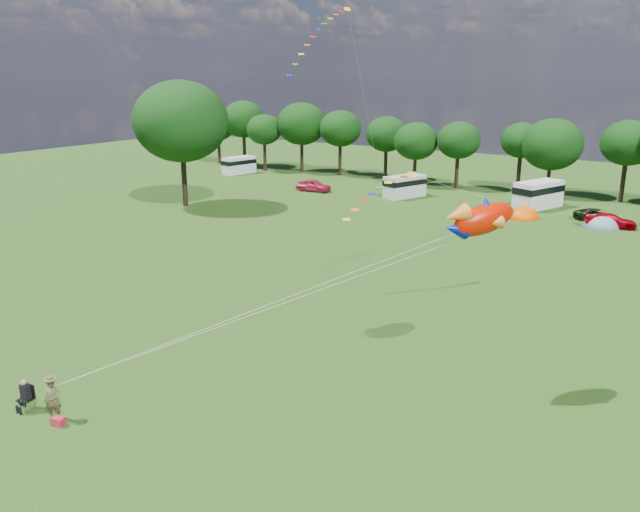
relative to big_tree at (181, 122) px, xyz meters
The scene contains 17 objects.
ground_plane 42.02m from the big_tree, 43.03° to the right, with size 180.00×180.00×0.00m, color black.
tree_line 44.52m from the big_tree, 37.40° to the left, with size 102.98×10.98×10.27m.
big_tree is the anchor object (origin of this frame).
car_a 18.32m from the big_tree, 64.65° to the left, with size 1.74×4.42×1.47m, color #B2213E.
car_c 43.72m from the big_tree, 18.94° to the left, with size 1.86×4.43×1.33m, color #A0000C.
car_d 43.08m from the big_tree, 22.13° to the left, with size 2.00×4.42×1.21m, color black.
campervan_a 24.23m from the big_tree, 114.93° to the left, with size 2.96×5.17×2.39m.
campervan_b 26.13m from the big_tree, 44.09° to the left, with size 3.82×5.53×2.50m.
campervan_c 38.69m from the big_tree, 30.93° to the left, with size 4.43×6.34×2.86m.
tent_orange 36.57m from the big_tree, 22.58° to the left, with size 3.04×3.33×2.38m.
tent_greyblue 43.16m from the big_tree, 19.14° to the left, with size 3.44×3.76×2.56m.
kite_flyer 44.46m from the big_tree, 52.97° to the right, with size 0.67×0.44×1.83m, color brown.
camp_chair 43.61m from the big_tree, 54.84° to the right, with size 0.59×0.58×1.43m.
kite_bag 45.10m from the big_tree, 52.58° to the right, with size 0.51×0.34×0.36m, color #AF1D31.
fish_kite 46.10m from the big_tree, 30.01° to the right, with size 2.88×3.52×1.95m.
streamer_kite_a 19.87m from the big_tree, ahead, with size 3.25×5.52×5.73m.
streamer_kite_c 32.28m from the big_tree, 21.54° to the right, with size 3.14×4.88×2.78m.
Camera 1 is at (18.04, -20.44, 13.91)m, focal length 35.00 mm.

